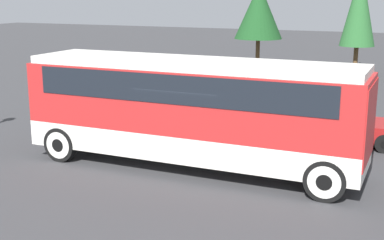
# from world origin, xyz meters

# --- Properties ---
(ground_plane) EXTENTS (120.00, 120.00, 0.00)m
(ground_plane) POSITION_xyz_m (0.00, 0.00, 0.00)
(ground_plane) COLOR #38383A
(tour_bus) EXTENTS (9.96, 2.51, 3.22)m
(tour_bus) POSITION_xyz_m (0.10, 0.00, 1.93)
(tour_bus) COLOR silver
(tour_bus) RESTS_ON ground_plane
(parked_car_near) EXTENTS (4.02, 1.84, 1.43)m
(parked_car_near) POSITION_xyz_m (-4.94, 7.98, 0.70)
(parked_car_near) COLOR #2D5638
(parked_car_near) RESTS_ON ground_plane
(parked_car_mid) EXTENTS (4.56, 1.83, 1.36)m
(parked_car_mid) POSITION_xyz_m (3.23, 4.67, 0.68)
(parked_car_mid) COLOR maroon
(parked_car_mid) RESTS_ON ground_plane
(tree_left) EXTENTS (2.15, 2.15, 6.71)m
(tree_left) POSITION_xyz_m (1.96, 20.79, 4.26)
(tree_left) COLOR brown
(tree_left) RESTS_ON ground_plane
(tree_center) EXTENTS (3.22, 3.22, 5.72)m
(tree_center) POSITION_xyz_m (-4.56, 21.23, 3.87)
(tree_center) COLOR brown
(tree_center) RESTS_ON ground_plane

